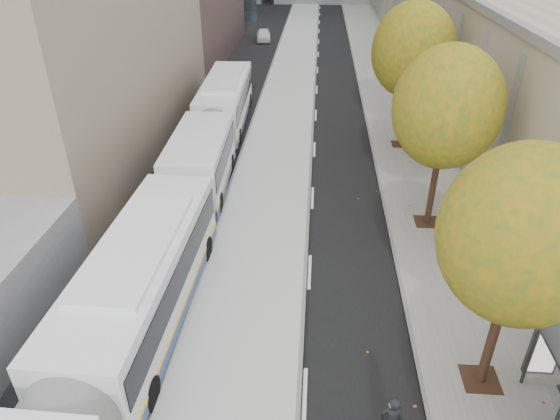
# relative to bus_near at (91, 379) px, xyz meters

# --- Properties ---
(bus_platform) EXTENTS (4.25, 150.00, 0.15)m
(bus_platform) POSITION_rel_bus_near_xyz_m (3.35, 24.18, -1.59)
(bus_platform) COLOR #BDBDBD
(bus_platform) RESTS_ON ground
(sidewalk) EXTENTS (4.75, 150.00, 0.08)m
(sidewalk) POSITION_rel_bus_near_xyz_m (11.35, 24.18, -1.63)
(sidewalk) COLOR gray
(sidewalk) RESTS_ON ground
(building_tan) EXTENTS (18.00, 92.00, 8.00)m
(building_tan) POSITION_rel_bus_near_xyz_m (22.73, 53.18, 2.33)
(building_tan) COLOR gray
(building_tan) RESTS_ON ground
(tree_c) EXTENTS (4.20, 4.20, 7.28)m
(tree_c) POSITION_rel_bus_near_xyz_m (10.83, 2.18, 3.58)
(tree_c) COLOR black
(tree_c) RESTS_ON sidewalk
(tree_d) EXTENTS (4.40, 4.40, 7.60)m
(tree_d) POSITION_rel_bus_near_xyz_m (10.83, 11.18, 3.80)
(tree_d) COLOR black
(tree_d) RESTS_ON sidewalk
(tree_e) EXTENTS (4.60, 4.60, 7.92)m
(tree_e) POSITION_rel_bus_near_xyz_m (10.83, 20.18, 4.02)
(tree_e) COLOR black
(tree_e) RESTS_ON sidewalk
(bus_near) EXTENTS (3.07, 18.37, 3.05)m
(bus_near) POSITION_rel_bus_near_xyz_m (0.00, 0.00, 0.00)
(bus_near) COLOR white
(bus_near) RESTS_ON ground
(bus_far) EXTENTS (3.25, 17.85, 2.96)m
(bus_far) POSITION_rel_bus_near_xyz_m (-0.25, 19.05, -0.05)
(bus_far) COLOR white
(bus_far) RESTS_ON ground
(distant_car) EXTENTS (1.90, 3.89, 1.28)m
(distant_car) POSITION_rel_bus_near_xyz_m (-0.59, 49.09, -1.03)
(distant_car) COLOR white
(distant_car) RESTS_ON ground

